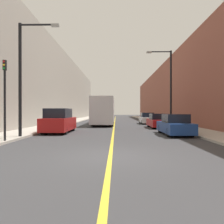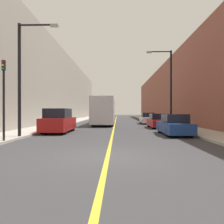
{
  "view_description": "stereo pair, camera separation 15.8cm",
  "coord_description": "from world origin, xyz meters",
  "px_view_note": "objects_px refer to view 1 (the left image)",
  "views": [
    {
      "loc": [
        0.22,
        -8.38,
        1.73
      ],
      "look_at": [
        -0.19,
        14.3,
        1.66
      ],
      "focal_mm": 35.0,
      "sensor_mm": 36.0,
      "label": 1
    },
    {
      "loc": [
        0.38,
        -8.38,
        1.73
      ],
      "look_at": [
        -0.19,
        14.3,
        1.66
      ],
      "focal_mm": 35.0,
      "sensor_mm": 36.0,
      "label": 2
    }
  ],
  "objects_px": {
    "traffic_light": "(5,97)",
    "car_right_mid": "(158,121)",
    "car_right_near": "(175,125)",
    "bus": "(104,111)",
    "parked_suv_left": "(59,122)",
    "street_lamp_right": "(169,83)",
    "street_lamp_left": "(24,71)",
    "car_right_far": "(147,119)"
  },
  "relations": [
    {
      "from": "parked_suv_left",
      "to": "street_lamp_left",
      "type": "relative_size",
      "value": 0.66
    },
    {
      "from": "traffic_light",
      "to": "bus",
      "type": "bearing_deg",
      "value": 75.29
    },
    {
      "from": "parked_suv_left",
      "to": "car_right_near",
      "type": "relative_size",
      "value": 1.02
    },
    {
      "from": "bus",
      "to": "car_right_far",
      "type": "height_order",
      "value": "bus"
    },
    {
      "from": "parked_suv_left",
      "to": "car_right_near",
      "type": "height_order",
      "value": "parked_suv_left"
    },
    {
      "from": "bus",
      "to": "parked_suv_left",
      "type": "relative_size",
      "value": 2.39
    },
    {
      "from": "car_right_near",
      "to": "parked_suv_left",
      "type": "bearing_deg",
      "value": 170.25
    },
    {
      "from": "car_right_mid",
      "to": "car_right_near",
      "type": "bearing_deg",
      "value": -90.62
    },
    {
      "from": "car_right_near",
      "to": "car_right_far",
      "type": "distance_m",
      "value": 14.03
    },
    {
      "from": "car_right_near",
      "to": "car_right_far",
      "type": "bearing_deg",
      "value": 90.09
    },
    {
      "from": "car_right_far",
      "to": "street_lamp_left",
      "type": "xyz_separation_m",
      "value": [
        -10.16,
        -16.32,
        3.58
      ]
    },
    {
      "from": "car_right_near",
      "to": "street_lamp_right",
      "type": "height_order",
      "value": "street_lamp_right"
    },
    {
      "from": "car_right_mid",
      "to": "car_right_far",
      "type": "xyz_separation_m",
      "value": [
        -0.1,
        7.31,
        0.02
      ]
    },
    {
      "from": "car_right_far",
      "to": "parked_suv_left",
      "type": "bearing_deg",
      "value": -125.49
    },
    {
      "from": "car_right_near",
      "to": "street_lamp_right",
      "type": "distance_m",
      "value": 7.74
    },
    {
      "from": "car_right_far",
      "to": "traffic_light",
      "type": "height_order",
      "value": "traffic_light"
    },
    {
      "from": "parked_suv_left",
      "to": "car_right_far",
      "type": "height_order",
      "value": "parked_suv_left"
    },
    {
      "from": "car_right_mid",
      "to": "traffic_light",
      "type": "relative_size",
      "value": 1.03
    },
    {
      "from": "car_right_mid",
      "to": "street_lamp_left",
      "type": "bearing_deg",
      "value": -138.72
    },
    {
      "from": "car_right_near",
      "to": "traffic_light",
      "type": "xyz_separation_m",
      "value": [
        -10.32,
        -4.39,
        1.82
      ]
    },
    {
      "from": "car_right_mid",
      "to": "street_lamp_right",
      "type": "relative_size",
      "value": 0.57
    },
    {
      "from": "parked_suv_left",
      "to": "street_lamp_right",
      "type": "xyz_separation_m",
      "value": [
        10.09,
        5.04,
        3.71
      ]
    },
    {
      "from": "car_right_near",
      "to": "car_right_mid",
      "type": "height_order",
      "value": "car_right_near"
    },
    {
      "from": "parked_suv_left",
      "to": "car_right_near",
      "type": "bearing_deg",
      "value": -9.75
    },
    {
      "from": "street_lamp_left",
      "to": "street_lamp_right",
      "type": "relative_size",
      "value": 0.92
    },
    {
      "from": "parked_suv_left",
      "to": "car_right_near",
      "type": "distance_m",
      "value": 9.07
    },
    {
      "from": "car_right_near",
      "to": "car_right_far",
      "type": "xyz_separation_m",
      "value": [
        -0.02,
        14.03,
        0.01
      ]
    },
    {
      "from": "street_lamp_left",
      "to": "traffic_light",
      "type": "height_order",
      "value": "street_lamp_left"
    },
    {
      "from": "car_right_far",
      "to": "car_right_mid",
      "type": "bearing_deg",
      "value": -89.25
    },
    {
      "from": "car_right_mid",
      "to": "car_right_far",
      "type": "height_order",
      "value": "car_right_far"
    },
    {
      "from": "bus",
      "to": "car_right_near",
      "type": "xyz_separation_m",
      "value": [
        5.88,
        -12.54,
        -1.12
      ]
    },
    {
      "from": "bus",
      "to": "street_lamp_right",
      "type": "bearing_deg",
      "value": -40.32
    },
    {
      "from": "traffic_light",
      "to": "car_right_mid",
      "type": "bearing_deg",
      "value": 46.91
    },
    {
      "from": "bus",
      "to": "car_right_far",
      "type": "xyz_separation_m",
      "value": [
        5.86,
        1.49,
        -1.11
      ]
    },
    {
      "from": "car_right_mid",
      "to": "car_right_far",
      "type": "distance_m",
      "value": 7.31
    },
    {
      "from": "car_right_near",
      "to": "street_lamp_right",
      "type": "relative_size",
      "value": 0.59
    },
    {
      "from": "bus",
      "to": "street_lamp_right",
      "type": "distance_m",
      "value": 9.64
    },
    {
      "from": "car_right_far",
      "to": "traffic_light",
      "type": "xyz_separation_m",
      "value": [
        -10.3,
        -18.43,
        1.81
      ]
    },
    {
      "from": "street_lamp_right",
      "to": "parked_suv_left",
      "type": "bearing_deg",
      "value": -153.47
    },
    {
      "from": "parked_suv_left",
      "to": "street_lamp_right",
      "type": "bearing_deg",
      "value": 26.53
    },
    {
      "from": "parked_suv_left",
      "to": "car_right_far",
      "type": "bearing_deg",
      "value": 54.51
    },
    {
      "from": "bus",
      "to": "street_lamp_right",
      "type": "relative_size",
      "value": 1.44
    }
  ]
}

